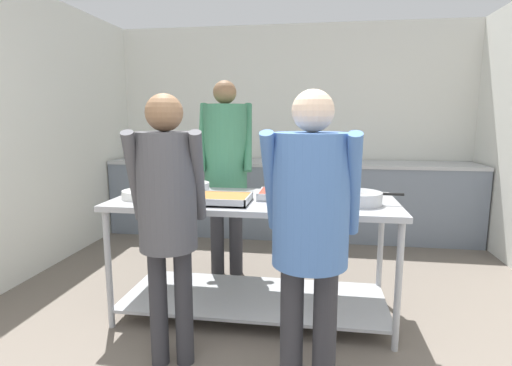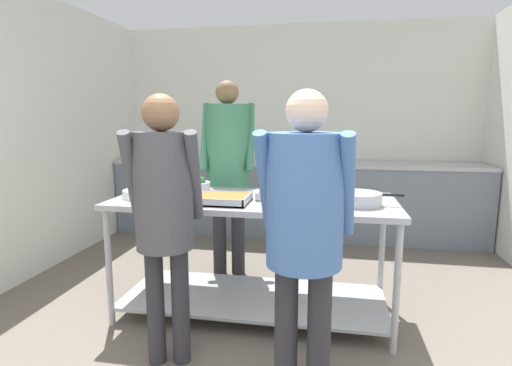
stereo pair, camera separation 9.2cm
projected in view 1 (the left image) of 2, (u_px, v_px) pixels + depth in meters
wall_rear at (291, 129)px, 5.27m from camera, size 4.67×0.06×2.65m
wall_left at (13, 135)px, 3.51m from camera, size 0.06×4.43×2.65m
back_counter at (288, 198)px, 5.05m from camera, size 4.51×0.65×0.94m
serving_counter at (254, 237)px, 2.97m from camera, size 2.05×0.83×0.89m
plate_stack at (141, 194)px, 2.94m from camera, size 0.28×0.28×0.06m
broccoli_bowl at (194, 185)px, 3.23m from camera, size 0.25×0.25×0.12m
serving_tray_vegetables at (224, 199)px, 2.78m from camera, size 0.37×0.32×0.05m
serving_tray_roast at (289, 195)px, 2.94m from camera, size 0.45×0.31×0.05m
sauce_pan at (359, 197)px, 2.73m from camera, size 0.45×0.31×0.09m
guest_serving_left at (311, 216)px, 2.03m from camera, size 0.51×0.39×1.62m
guest_serving_right at (167, 203)px, 2.28m from camera, size 0.48×0.39×1.61m
cook_behind_counter at (226, 158)px, 3.66m from camera, size 0.53×0.41×1.81m
water_bottle at (167, 151)px, 5.14m from camera, size 0.06×0.06×0.24m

